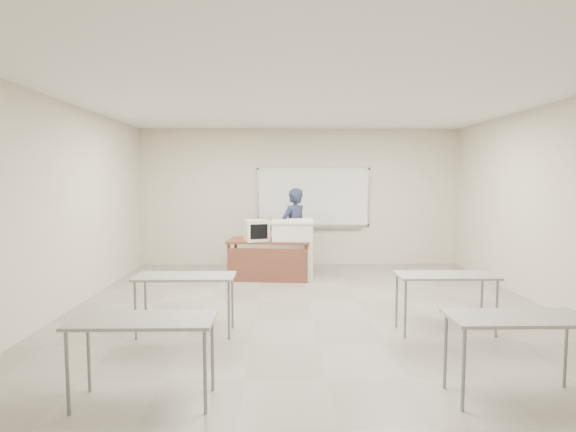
{
  "coord_description": "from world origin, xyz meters",
  "views": [
    {
      "loc": [
        -0.45,
        -5.91,
        1.9
      ],
      "look_at": [
        -0.3,
        2.2,
        1.23
      ],
      "focal_mm": 28.0,
      "sensor_mm": 36.0,
      "label": 1
    }
  ],
  "objects_px": {
    "mouse": "(284,240)",
    "presenter": "(294,230)",
    "whiteboard": "(313,198)",
    "podium": "(293,250)",
    "crt_monitor": "(256,230)",
    "instructor_desk": "(269,250)",
    "keyboard": "(301,220)",
    "laptop": "(290,235)"
  },
  "relations": [
    {
      "from": "whiteboard",
      "to": "podium",
      "type": "distance_m",
      "value": 1.8
    },
    {
      "from": "laptop",
      "to": "presenter",
      "type": "xyz_separation_m",
      "value": [
        0.09,
        0.44,
        0.05
      ]
    },
    {
      "from": "laptop",
      "to": "mouse",
      "type": "relative_size",
      "value": 3.57
    },
    {
      "from": "crt_monitor",
      "to": "laptop",
      "type": "distance_m",
      "value": 0.72
    },
    {
      "from": "instructor_desk",
      "to": "podium",
      "type": "distance_m",
      "value": 0.44
    },
    {
      "from": "whiteboard",
      "to": "laptop",
      "type": "xyz_separation_m",
      "value": [
        -0.54,
        -1.21,
        -0.67
      ]
    },
    {
      "from": "whiteboard",
      "to": "laptop",
      "type": "distance_m",
      "value": 1.49
    },
    {
      "from": "podium",
      "to": "crt_monitor",
      "type": "bearing_deg",
      "value": -174.87
    },
    {
      "from": "podium",
      "to": "keyboard",
      "type": "height_order",
      "value": "keyboard"
    },
    {
      "from": "whiteboard",
      "to": "laptop",
      "type": "bearing_deg",
      "value": -114.2
    },
    {
      "from": "keyboard",
      "to": "presenter",
      "type": "height_order",
      "value": "presenter"
    },
    {
      "from": "instructor_desk",
      "to": "keyboard",
      "type": "relative_size",
      "value": 3.22
    },
    {
      "from": "crt_monitor",
      "to": "presenter",
      "type": "bearing_deg",
      "value": 28.48
    },
    {
      "from": "instructor_desk",
      "to": "crt_monitor",
      "type": "height_order",
      "value": "crt_monitor"
    },
    {
      "from": "instructor_desk",
      "to": "laptop",
      "type": "height_order",
      "value": "laptop"
    },
    {
      "from": "podium",
      "to": "keyboard",
      "type": "xyz_separation_m",
      "value": [
        0.15,
        0.08,
        0.57
      ]
    },
    {
      "from": "crt_monitor",
      "to": "presenter",
      "type": "distance_m",
      "value": 1.03
    },
    {
      "from": "instructor_desk",
      "to": "keyboard",
      "type": "bearing_deg",
      "value": 14.21
    },
    {
      "from": "crt_monitor",
      "to": "laptop",
      "type": "bearing_deg",
      "value": 7.67
    },
    {
      "from": "whiteboard",
      "to": "crt_monitor",
      "type": "distance_m",
      "value": 1.99
    },
    {
      "from": "instructor_desk",
      "to": "keyboard",
      "type": "xyz_separation_m",
      "value": [
        0.59,
        0.09,
        0.57
      ]
    },
    {
      "from": "mouse",
      "to": "presenter",
      "type": "xyz_separation_m",
      "value": [
        0.2,
        0.79,
        0.09
      ]
    },
    {
      "from": "instructor_desk",
      "to": "presenter",
      "type": "distance_m",
      "value": 0.91
    },
    {
      "from": "whiteboard",
      "to": "keyboard",
      "type": "height_order",
      "value": "whiteboard"
    },
    {
      "from": "presenter",
      "to": "keyboard",
      "type": "bearing_deg",
      "value": 56.95
    },
    {
      "from": "podium",
      "to": "laptop",
      "type": "relative_size",
      "value": 3.25
    },
    {
      "from": "whiteboard",
      "to": "presenter",
      "type": "distance_m",
      "value": 1.09
    },
    {
      "from": "whiteboard",
      "to": "instructor_desk",
      "type": "height_order",
      "value": "whiteboard"
    },
    {
      "from": "presenter",
      "to": "podium",
      "type": "bearing_deg",
      "value": 43.52
    },
    {
      "from": "laptop",
      "to": "keyboard",
      "type": "bearing_deg",
      "value": -37.06
    },
    {
      "from": "crt_monitor",
      "to": "instructor_desk",
      "type": "bearing_deg",
      "value": -12.87
    },
    {
      "from": "podium",
      "to": "crt_monitor",
      "type": "distance_m",
      "value": 0.79
    },
    {
      "from": "laptop",
      "to": "keyboard",
      "type": "distance_m",
      "value": 0.42
    },
    {
      "from": "mouse",
      "to": "keyboard",
      "type": "height_order",
      "value": "keyboard"
    },
    {
      "from": "laptop",
      "to": "crt_monitor",
      "type": "bearing_deg",
      "value": -151.34
    },
    {
      "from": "mouse",
      "to": "instructor_desk",
      "type": "bearing_deg",
      "value": -177.85
    },
    {
      "from": "instructor_desk",
      "to": "presenter",
      "type": "bearing_deg",
      "value": 60.72
    },
    {
      "from": "crt_monitor",
      "to": "keyboard",
      "type": "xyz_separation_m",
      "value": [
        0.84,
        0.1,
        0.19
      ]
    },
    {
      "from": "mouse",
      "to": "presenter",
      "type": "relative_size",
      "value": 0.06
    },
    {
      "from": "keyboard",
      "to": "laptop",
      "type": "bearing_deg",
      "value": 125.83
    },
    {
      "from": "mouse",
      "to": "whiteboard",
      "type": "bearing_deg",
      "value": 86.44
    },
    {
      "from": "mouse",
      "to": "keyboard",
      "type": "bearing_deg",
      "value": 49.51
    }
  ]
}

